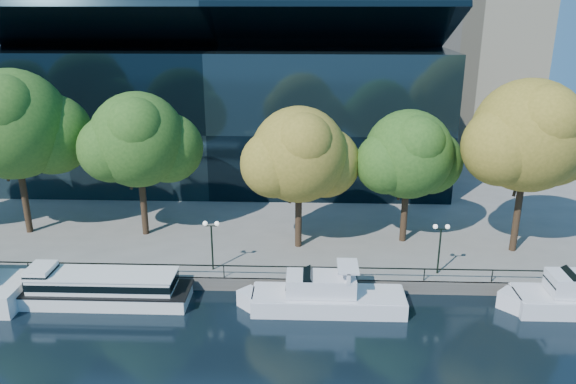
{
  "coord_description": "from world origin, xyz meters",
  "views": [
    {
      "loc": [
        6.23,
        -34.62,
        20.78
      ],
      "look_at": [
        4.67,
        8.0,
        6.24
      ],
      "focal_mm": 35.0,
      "sensor_mm": 36.0,
      "label": 1
    }
  ],
  "objects_px": {
    "tour_boat": "(93,287)",
    "cruiser_near": "(322,296)",
    "tree_3": "(301,157)",
    "tree_2": "(140,142)",
    "tree_4": "(410,156)",
    "tree_1": "(15,127)",
    "lamp_1": "(211,234)",
    "tree_5": "(531,138)",
    "lamp_2": "(440,237)"
  },
  "relations": [
    {
      "from": "tree_4",
      "to": "tree_3",
      "type": "bearing_deg",
      "value": -170.6
    },
    {
      "from": "tree_2",
      "to": "tree_5",
      "type": "height_order",
      "value": "tree_5"
    },
    {
      "from": "tour_boat",
      "to": "tree_3",
      "type": "xyz_separation_m",
      "value": [
        14.89,
        8.15,
        7.69
      ]
    },
    {
      "from": "tree_1",
      "to": "tree_5",
      "type": "xyz_separation_m",
      "value": [
        42.32,
        -2.39,
        -0.05
      ]
    },
    {
      "from": "tree_1",
      "to": "cruiser_near",
      "type": "bearing_deg",
      "value": -22.51
    },
    {
      "from": "tree_3",
      "to": "tree_5",
      "type": "xyz_separation_m",
      "value": [
        18.0,
        -0.19,
        1.74
      ]
    },
    {
      "from": "tour_boat",
      "to": "lamp_2",
      "type": "bearing_deg",
      "value": 7.86
    },
    {
      "from": "tree_4",
      "to": "lamp_1",
      "type": "bearing_deg",
      "value": -158.76
    },
    {
      "from": "tree_5",
      "to": "tree_1",
      "type": "bearing_deg",
      "value": 176.77
    },
    {
      "from": "tour_boat",
      "to": "tree_1",
      "type": "bearing_deg",
      "value": 132.35
    },
    {
      "from": "tree_2",
      "to": "cruiser_near",
      "type": "bearing_deg",
      "value": -34.95
    },
    {
      "from": "tree_2",
      "to": "lamp_2",
      "type": "relative_size",
      "value": 3.15
    },
    {
      "from": "cruiser_near",
      "to": "lamp_1",
      "type": "distance_m",
      "value": 9.68
    },
    {
      "from": "tour_boat",
      "to": "tree_5",
      "type": "relative_size",
      "value": 1.03
    },
    {
      "from": "tour_boat",
      "to": "lamp_1",
      "type": "bearing_deg",
      "value": 23.26
    },
    {
      "from": "tour_boat",
      "to": "cruiser_near",
      "type": "distance_m",
      "value": 16.55
    },
    {
      "from": "cruiser_near",
      "to": "tree_4",
      "type": "xyz_separation_m",
      "value": [
        7.4,
        10.06,
        7.53
      ]
    },
    {
      "from": "tour_boat",
      "to": "lamp_1",
      "type": "xyz_separation_m",
      "value": [
        8.19,
        3.52,
        2.8
      ]
    },
    {
      "from": "cruiser_near",
      "to": "tree_4",
      "type": "bearing_deg",
      "value": 53.66
    },
    {
      "from": "lamp_1",
      "to": "tour_boat",
      "type": "bearing_deg",
      "value": -156.74
    },
    {
      "from": "tree_1",
      "to": "lamp_2",
      "type": "distance_m",
      "value": 36.2
    },
    {
      "from": "tree_3",
      "to": "tree_4",
      "type": "relative_size",
      "value": 1.04
    },
    {
      "from": "lamp_2",
      "to": "tree_4",
      "type": "bearing_deg",
      "value": 104.13
    },
    {
      "from": "tree_3",
      "to": "lamp_2",
      "type": "bearing_deg",
      "value": -23.58
    },
    {
      "from": "lamp_1",
      "to": "tree_4",
      "type": "bearing_deg",
      "value": 21.24
    },
    {
      "from": "tree_2",
      "to": "lamp_2",
      "type": "xyz_separation_m",
      "value": [
        24.32,
        -6.81,
        -5.48
      ]
    },
    {
      "from": "tree_4",
      "to": "lamp_2",
      "type": "bearing_deg",
      "value": -75.87
    },
    {
      "from": "tree_5",
      "to": "tree_4",
      "type": "bearing_deg",
      "value": 169.29
    },
    {
      "from": "tree_1",
      "to": "tour_boat",
      "type": "bearing_deg",
      "value": -47.65
    },
    {
      "from": "cruiser_near",
      "to": "tree_5",
      "type": "height_order",
      "value": "tree_5"
    },
    {
      "from": "tree_1",
      "to": "lamp_1",
      "type": "bearing_deg",
      "value": -21.18
    },
    {
      "from": "tour_boat",
      "to": "tree_1",
      "type": "xyz_separation_m",
      "value": [
        -9.43,
        10.35,
        9.49
      ]
    },
    {
      "from": "tree_4",
      "to": "lamp_1",
      "type": "relative_size",
      "value": 2.85
    },
    {
      "from": "cruiser_near",
      "to": "tree_1",
      "type": "distance_m",
      "value": 29.71
    },
    {
      "from": "cruiser_near",
      "to": "tree_2",
      "type": "distance_m",
      "value": 20.55
    },
    {
      "from": "cruiser_near",
      "to": "tree_1",
      "type": "bearing_deg",
      "value": 157.49
    },
    {
      "from": "tree_3",
      "to": "tree_2",
      "type": "bearing_deg",
      "value": 170.96
    },
    {
      "from": "tree_2",
      "to": "tour_boat",
      "type": "bearing_deg",
      "value": -96.45
    },
    {
      "from": "tree_1",
      "to": "tree_2",
      "type": "relative_size",
      "value": 1.15
    },
    {
      "from": "lamp_1",
      "to": "lamp_2",
      "type": "height_order",
      "value": "same"
    },
    {
      "from": "tree_4",
      "to": "tree_2",
      "type": "bearing_deg",
      "value": 178.28
    },
    {
      "from": "cruiser_near",
      "to": "tree_2",
      "type": "bearing_deg",
      "value": 145.05
    },
    {
      "from": "tree_1",
      "to": "tree_5",
      "type": "bearing_deg",
      "value": -3.23
    },
    {
      "from": "tree_4",
      "to": "tree_1",
      "type": "bearing_deg",
      "value": 178.8
    },
    {
      "from": "lamp_1",
      "to": "lamp_2",
      "type": "xyz_separation_m",
      "value": [
        17.3,
        0.0,
        0.0
      ]
    },
    {
      "from": "tree_3",
      "to": "tree_5",
      "type": "relative_size",
      "value": 0.84
    },
    {
      "from": "tree_5",
      "to": "tree_2",
      "type": "bearing_deg",
      "value": 175.72
    },
    {
      "from": "tree_2",
      "to": "tree_3",
      "type": "relative_size",
      "value": 1.06
    },
    {
      "from": "tree_1",
      "to": "tree_4",
      "type": "distance_m",
      "value": 33.45
    },
    {
      "from": "tour_boat",
      "to": "cruiser_near",
      "type": "relative_size",
      "value": 1.23
    }
  ]
}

